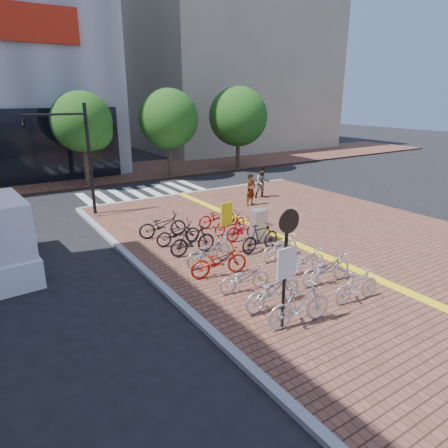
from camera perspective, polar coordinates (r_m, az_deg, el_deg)
ground at (r=13.71m, az=9.25°, el=-7.29°), size 120.00×120.00×0.00m
kerb_west at (r=8.33m, az=11.78°, el=-25.82°), size 0.25×34.00×0.15m
kerb_north at (r=24.69m, az=-4.17°, el=4.49°), size 14.00×0.25×0.15m
far_sidewalk at (r=31.79m, az=-16.92°, el=6.79°), size 70.00×8.00×0.15m
building_beige at (r=48.99m, az=-0.01°, el=21.67°), size 20.00×18.00×18.00m
crosswalk at (r=25.45m, az=-11.31°, el=4.43°), size 7.50×4.00×0.01m
street_trees at (r=29.84m, az=-6.02°, el=14.57°), size 16.20×4.60×6.35m
bike_0 at (r=10.51m, az=10.80°, el=-11.24°), size 1.95×0.75×1.14m
bike_1 at (r=11.23m, az=7.04°, el=-9.31°), size 2.03×0.83×1.04m
bike_2 at (r=12.06m, az=2.96°, el=-7.66°), size 1.72×0.81×0.87m
bike_3 at (r=12.99m, az=-0.73°, el=-5.31°), size 2.03×0.98×1.02m
bike_4 at (r=13.85m, az=-2.20°, el=-3.87°), size 1.97×0.91×1.00m
bike_5 at (r=14.75m, az=-4.50°, el=-2.32°), size 1.83×0.55×1.10m
bike_6 at (r=15.80m, az=-6.57°, el=-1.27°), size 1.85×0.75×0.95m
bike_7 at (r=16.69m, az=-8.77°, el=-0.15°), size 2.08×1.05×1.04m
bike_8 at (r=12.07m, az=18.48°, el=-8.34°), size 1.64×0.60×0.96m
bike_9 at (r=12.90m, az=14.39°, el=-6.15°), size 1.94×0.81×1.00m
bike_10 at (r=13.56m, az=11.65°, el=-5.10°), size 1.60×0.57×0.84m
bike_11 at (r=14.50m, az=8.01°, el=-3.21°), size 1.78×0.78×0.91m
bike_12 at (r=15.07m, az=5.23°, el=-1.93°), size 1.83×0.66×1.08m
bike_13 at (r=16.19m, az=2.74°, el=-0.62°), size 1.65×0.49×0.99m
bike_14 at (r=16.96m, az=0.85°, el=0.15°), size 1.84×0.93×0.92m
bike_15 at (r=17.79m, az=-0.99°, el=1.05°), size 1.85×0.75×0.95m
pedestrian_a at (r=21.35m, az=3.84°, el=4.91°), size 0.68×0.51×1.69m
pedestrian_b at (r=23.02m, az=5.48°, el=5.93°), size 1.03×0.91×1.78m
utility_box at (r=15.99m, az=4.95°, el=-0.26°), size 0.62×0.46×1.33m
yellow_sign at (r=14.51m, az=0.36°, el=0.75°), size 0.53×0.16×1.95m
notice_sign at (r=9.61m, az=8.93°, el=-4.56°), size 0.59×0.13×3.17m
traffic_light_pole at (r=20.09m, az=-22.33°, el=10.98°), size 2.85×1.10×5.31m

